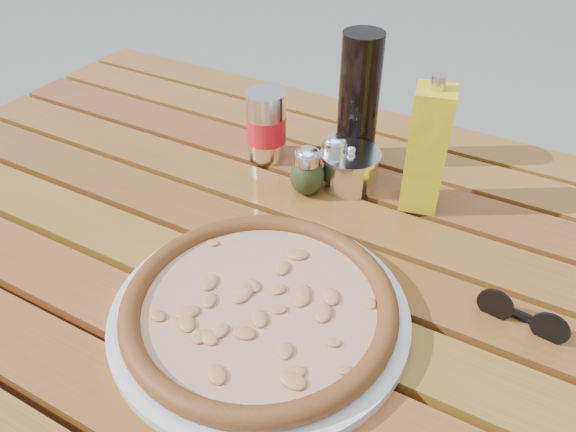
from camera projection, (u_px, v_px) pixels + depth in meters
The scene contains 10 objects.
table at pixel (282, 279), 0.84m from camera, with size 1.40×0.90×0.75m.
plate at pixel (260, 314), 0.68m from camera, with size 0.36×0.36×0.01m, color silver.
pizza at pixel (260, 305), 0.67m from camera, with size 0.44×0.44×0.03m.
pepper_shaker at pixel (334, 159), 0.90m from camera, with size 0.06×0.06×0.08m.
oregano_shaker at pixel (307, 172), 0.87m from camera, with size 0.06×0.06×0.08m.
dark_bottle at pixel (359, 100), 0.90m from camera, with size 0.07×0.07×0.22m, color black.
soda_can at pixel (266, 126), 0.94m from camera, with size 0.07×0.07×0.12m.
olive_oil_cruet at pixel (427, 149), 0.81m from camera, with size 0.07×0.07×0.21m.
parmesan_tin at pixel (350, 168), 0.89m from camera, with size 0.12×0.12×0.07m.
sunglasses at pixel (522, 316), 0.66m from camera, with size 0.11×0.03×0.04m.
Camera 1 is at (0.30, -0.53, 1.26)m, focal length 35.00 mm.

